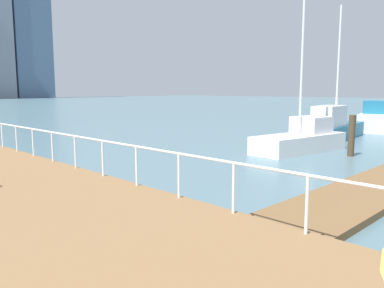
# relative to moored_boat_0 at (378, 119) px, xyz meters

# --- Properties ---
(ground_plane) EXTENTS (300.00, 300.00, 0.00)m
(ground_plane) POSITION_rel_moored_boat_0_xyz_m (-19.73, 4.65, -0.86)
(ground_plane) COLOR slate
(boardwalk_railing) EXTENTS (0.06, 27.94, 1.08)m
(boardwalk_railing) POSITION_rel_moored_boat_0_xyz_m (-22.88, -4.53, 0.38)
(boardwalk_railing) COLOR white
(boardwalk_railing) RESTS_ON boardwalk
(dock_piling_0) EXTENTS (0.28, 0.28, 1.83)m
(dock_piling_0) POSITION_rel_moored_boat_0_xyz_m (-11.89, -3.13, 0.06)
(dock_piling_0) COLOR #473826
(dock_piling_0) RESTS_ON ground_plane
(moored_boat_0) EXTENTS (4.98, 3.18, 2.19)m
(moored_boat_0) POSITION_rel_moored_boat_0_xyz_m (0.00, 0.00, 0.00)
(moored_boat_0) COLOR white
(moored_boat_0) RESTS_ON ground_plane
(moored_boat_1) EXTENTS (7.57, 2.50, 7.72)m
(moored_boat_1) POSITION_rel_moored_boat_0_xyz_m (-7.17, -0.08, -0.10)
(moored_boat_1) COLOR #1E6B8C
(moored_boat_1) RESTS_ON ground_plane
(moored_boat_3) EXTENTS (5.40, 2.31, 8.85)m
(moored_boat_3) POSITION_rel_moored_boat_0_xyz_m (-12.20, -0.86, -0.24)
(moored_boat_3) COLOR white
(moored_boat_3) RESTS_ON ground_plane
(skyline_tower_6) EXTENTS (14.11, 10.18, 60.86)m
(skyline_tower_6) POSITION_rel_moored_boat_0_xyz_m (34.57, 141.64, 29.57)
(skyline_tower_6) COLOR slate
(skyline_tower_6) RESTS_ON ground_plane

